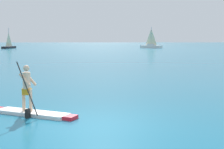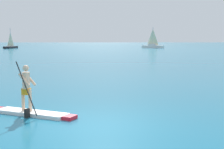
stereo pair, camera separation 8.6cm
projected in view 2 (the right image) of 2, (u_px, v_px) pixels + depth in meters
name	position (u px, v px, depth m)	size (l,w,h in m)	color
ground	(92.00, 124.00, 10.18)	(440.00, 440.00, 0.00)	#196B8C
paddleboarder_mid_center	(30.00, 106.00, 11.39)	(3.18, 1.93, 1.86)	white
sailboat_left_horizon	(11.00, 46.00, 89.25)	(2.43, 6.46, 5.35)	black
sailboat_right_horizon	(153.00, 45.00, 91.69)	(5.78, 5.20, 5.67)	white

